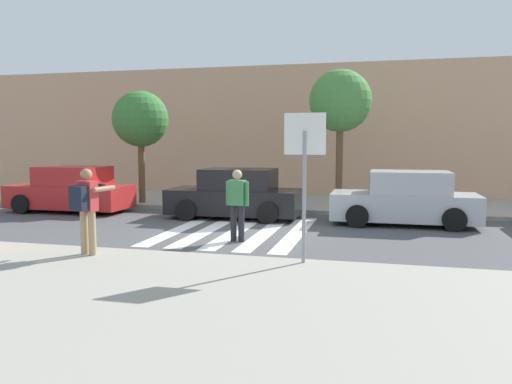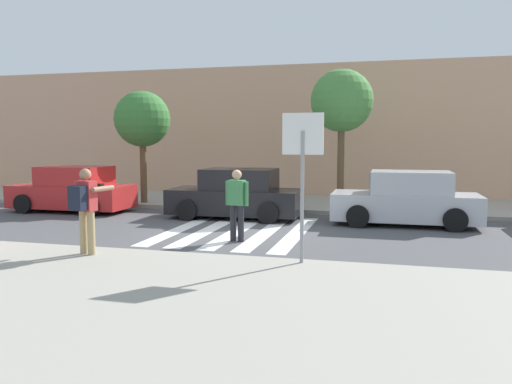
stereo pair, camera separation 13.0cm
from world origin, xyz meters
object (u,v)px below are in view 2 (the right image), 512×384
stop_sign (303,154)px  photographer_with_backpack (85,204)px  street_tree_west (142,120)px  parked_car_silver (406,200)px  street_tree_center (342,102)px  parked_car_red (73,190)px  parked_car_black (236,195)px  pedestrian_crossing (237,201)px

stop_sign → photographer_with_backpack: stop_sign is taller
stop_sign → street_tree_west: (-7.20, 7.67, 1.02)m
photographer_with_backpack → parked_car_silver: (6.35, 6.20, -0.44)m
street_tree_center → parked_car_red: bearing=-162.8°
parked_car_black → parked_car_silver: same height
stop_sign → photographer_with_backpack: bearing=-174.2°
street_tree_west → street_tree_center: street_tree_center is taller
parked_car_red → parked_car_black: same height
photographer_with_backpack → parked_car_silver: 8.89m
parked_car_red → parked_car_black: bearing=0.0°
parked_car_black → parked_car_silver: bearing=-0.0°
parked_car_silver → street_tree_west: 9.78m
pedestrian_crossing → parked_car_red: pedestrian_crossing is taller
pedestrian_crossing → parked_car_black: pedestrian_crossing is taller
photographer_with_backpack → street_tree_west: street_tree_west is taller
parked_car_red → street_tree_center: bearing=17.2°
street_tree_west → parked_car_black: bearing=-24.6°
stop_sign → pedestrian_crossing: stop_sign is taller
photographer_with_backpack → parked_car_silver: size_ratio=0.42×
parked_car_black → parked_car_silver: size_ratio=1.00×
pedestrian_crossing → street_tree_west: 7.86m
photographer_with_backpack → parked_car_red: bearing=126.6°
parked_car_silver → stop_sign: bearing=-109.8°
stop_sign → parked_car_red: bearing=147.0°
photographer_with_backpack → pedestrian_crossing: (2.34, 2.68, -0.19)m
photographer_with_backpack → parked_car_black: bearing=78.6°
stop_sign → street_tree_west: size_ratio=0.68×
pedestrian_crossing → parked_car_black: size_ratio=0.42×
photographer_with_backpack → street_tree_west: (-2.92, 8.10, 2.02)m
parked_car_red → parked_car_silver: (10.96, 0.00, 0.00)m
stop_sign → street_tree_west: bearing=133.2°
photographer_with_backpack → pedestrian_crossing: size_ratio=1.00×
street_tree_west → photographer_with_backpack: bearing=-70.2°
stop_sign → photographer_with_backpack: size_ratio=1.61×
stop_sign → parked_car_silver: bearing=70.2°
stop_sign → parked_car_red: 10.69m
parked_car_black → street_tree_west: size_ratio=1.00×
photographer_with_backpack → street_tree_center: 10.23m
parked_car_black → stop_sign: bearing=-62.3°
parked_car_silver → street_tree_center: (-2.12, 2.74, 3.03)m
parked_car_red → parked_car_silver: size_ratio=1.00×
parked_car_red → street_tree_west: (1.69, 1.91, 2.46)m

